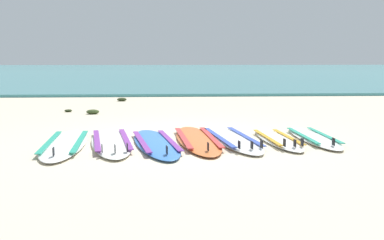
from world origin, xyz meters
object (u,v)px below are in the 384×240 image
object	(u,v)px
surfboard_3	(197,139)
surfboard_6	(313,137)
surfboard_0	(65,143)
surfboard_5	(277,139)
surfboard_4	(232,139)
surfboard_1	(111,142)
surfboard_2	(156,143)

from	to	relation	value
surfboard_3	surfboard_6	xyz separation A→B (m)	(1.94, 0.07, 0.00)
surfboard_0	surfboard_5	size ratio (longest dim) A/B	1.28
surfboard_3	surfboard_6	size ratio (longest dim) A/B	1.23
surfboard_3	surfboard_4	size ratio (longest dim) A/B	1.03
surfboard_1	surfboard_2	bearing A→B (deg)	-10.69
surfboard_1	surfboard_4	distance (m)	1.94
surfboard_2	surfboard_5	world-z (taller)	same
surfboard_0	surfboard_4	size ratio (longest dim) A/B	1.01
surfboard_2	surfboard_0	bearing A→B (deg)	179.30
surfboard_1	surfboard_6	xyz separation A→B (m)	(3.31, 0.19, -0.00)
surfboard_6	surfboard_0	bearing A→B (deg)	-175.64
surfboard_1	surfboard_3	size ratio (longest dim) A/B	0.99
surfboard_1	surfboard_3	bearing A→B (deg)	4.84
surfboard_0	surfboard_5	xyz separation A→B (m)	(3.37, 0.17, 0.00)
surfboard_1	surfboard_2	xyz separation A→B (m)	(0.70, -0.13, -0.00)
surfboard_3	surfboard_2	bearing A→B (deg)	-159.52
surfboard_5	surfboard_6	xyz separation A→B (m)	(0.64, 0.14, -0.00)
surfboard_0	surfboard_5	world-z (taller)	same
surfboard_1	surfboard_3	xyz separation A→B (m)	(1.37, 0.12, -0.00)
surfboard_1	surfboard_5	world-z (taller)	same
surfboard_3	surfboard_5	world-z (taller)	same
surfboard_6	surfboard_1	bearing A→B (deg)	-176.71
surfboard_4	surfboard_6	distance (m)	1.37
surfboard_0	surfboard_2	xyz separation A→B (m)	(1.40, -0.02, 0.00)
surfboard_2	surfboard_6	size ratio (longest dim) A/B	1.20
surfboard_3	surfboard_5	size ratio (longest dim) A/B	1.30
surfboard_2	surfboard_6	world-z (taller)	same
surfboard_0	surfboard_1	xyz separation A→B (m)	(0.70, 0.12, 0.00)
surfboard_0	surfboard_4	distance (m)	2.64
surfboard_3	surfboard_5	bearing A→B (deg)	-2.76
surfboard_0	surfboard_6	distance (m)	4.02
surfboard_0	surfboard_3	distance (m)	2.07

